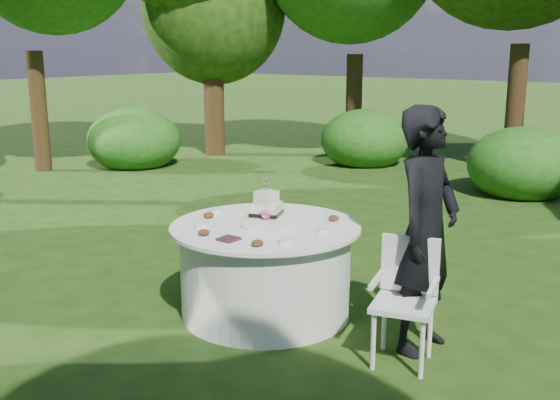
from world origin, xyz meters
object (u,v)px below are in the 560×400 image
object	(u,v)px
guest	(426,231)
cake	(266,213)
table	(266,269)
chair	(406,291)
napkins	(229,239)

from	to	relation	value
guest	cake	distance (m)	1.29
table	chair	distance (m)	1.31
table	cake	xyz separation A→B (m)	(0.05, -0.04, 0.50)
table	cake	size ratio (longest dim) A/B	3.74
napkins	table	xyz separation A→B (m)	(-0.05, 0.51, -0.39)
guest	chair	distance (m)	0.46
napkins	guest	xyz separation A→B (m)	(1.27, 0.71, 0.12)
cake	chair	xyz separation A→B (m)	(1.26, -0.02, -0.37)
table	guest	bearing A→B (deg)	8.60
napkins	cake	world-z (taller)	cake
guest	chair	xyz separation A→B (m)	(-0.01, -0.26, -0.38)
napkins	guest	bearing A→B (deg)	29.18
guest	chair	size ratio (longest dim) A/B	2.03
cake	chair	bearing A→B (deg)	-0.72
napkins	chair	world-z (taller)	chair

